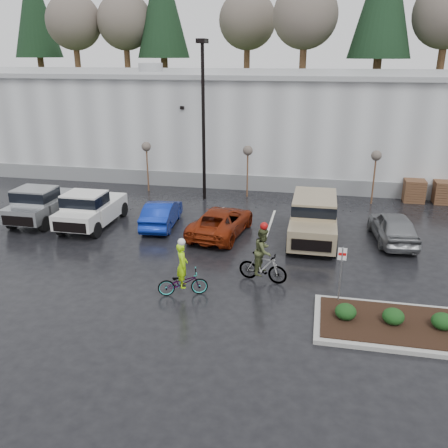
% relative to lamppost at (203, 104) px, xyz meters
% --- Properties ---
extents(ground, '(120.00, 120.00, 0.00)m').
position_rel_lamppost_xyz_m(ground, '(4.00, -12.00, -5.69)').
color(ground, black).
rests_on(ground, ground).
extents(warehouse, '(60.50, 15.50, 7.20)m').
position_rel_lamppost_xyz_m(warehouse, '(4.00, 9.99, -2.04)').
color(warehouse, '#A4A7A9').
rests_on(warehouse, ground).
extents(wooded_ridge, '(80.00, 25.00, 6.00)m').
position_rel_lamppost_xyz_m(wooded_ridge, '(4.00, 33.00, -2.69)').
color(wooded_ridge, '#293E1A').
rests_on(wooded_ridge, ground).
extents(lamppost, '(0.50, 1.00, 9.22)m').
position_rel_lamppost_xyz_m(lamppost, '(0.00, 0.00, 0.00)').
color(lamppost, black).
rests_on(lamppost, ground).
extents(sapling_west, '(0.60, 0.60, 3.20)m').
position_rel_lamppost_xyz_m(sapling_west, '(-4.00, 1.00, -2.96)').
color(sapling_west, '#4B311E').
rests_on(sapling_west, ground).
extents(sapling_mid, '(0.60, 0.60, 3.20)m').
position_rel_lamppost_xyz_m(sapling_mid, '(2.50, 1.00, -2.96)').
color(sapling_mid, '#4B311E').
rests_on(sapling_mid, ground).
extents(sapling_east, '(0.60, 0.60, 3.20)m').
position_rel_lamppost_xyz_m(sapling_east, '(10.00, 1.00, -2.96)').
color(sapling_east, '#4B311E').
rests_on(sapling_east, ground).
extents(pallet_stack_a, '(1.20, 1.20, 1.35)m').
position_rel_lamppost_xyz_m(pallet_stack_a, '(12.50, 2.00, -5.01)').
color(pallet_stack_a, '#4B311E').
rests_on(pallet_stack_a, ground).
extents(pallet_stack_b, '(1.20, 1.20, 1.35)m').
position_rel_lamppost_xyz_m(pallet_stack_b, '(14.20, 2.00, -5.01)').
color(pallet_stack_b, '#4B311E').
rests_on(pallet_stack_b, ground).
extents(curb_island, '(8.00, 3.00, 0.15)m').
position_rel_lamppost_xyz_m(curb_island, '(11.00, -13.00, -5.61)').
color(curb_island, gray).
rests_on(curb_island, ground).
extents(mulch_bed, '(7.60, 2.60, 0.04)m').
position_rel_lamppost_xyz_m(mulch_bed, '(11.00, -13.00, -5.52)').
color(mulch_bed, black).
rests_on(mulch_bed, curb_island).
extents(shrub_a, '(0.70, 0.70, 0.52)m').
position_rel_lamppost_xyz_m(shrub_a, '(8.00, -13.00, -5.27)').
color(shrub_a, black).
rests_on(shrub_a, curb_island).
extents(shrub_b, '(0.70, 0.70, 0.52)m').
position_rel_lamppost_xyz_m(shrub_b, '(9.50, -13.00, -5.27)').
color(shrub_b, black).
rests_on(shrub_b, curb_island).
extents(shrub_c, '(0.70, 0.70, 0.52)m').
position_rel_lamppost_xyz_m(shrub_c, '(11.00, -13.00, -5.27)').
color(shrub_c, black).
rests_on(shrub_c, curb_island).
extents(fire_lane_sign, '(0.30, 0.05, 2.20)m').
position_rel_lamppost_xyz_m(fire_lane_sign, '(7.80, -11.80, -4.28)').
color(fire_lane_sign, gray).
rests_on(fire_lane_sign, ground).
extents(pickup_silver, '(2.10, 5.20, 1.96)m').
position_rel_lamppost_xyz_m(pickup_silver, '(-7.40, -5.38, -4.71)').
color(pickup_silver, '#9EA2A5').
rests_on(pickup_silver, ground).
extents(pickup_white, '(2.10, 5.20, 1.96)m').
position_rel_lamppost_xyz_m(pickup_white, '(-4.48, -5.69, -4.71)').
color(pickup_white, silver).
rests_on(pickup_white, ground).
extents(car_blue, '(1.79, 4.17, 1.33)m').
position_rel_lamppost_xyz_m(car_blue, '(-0.98, -5.22, -5.02)').
color(car_blue, navy).
rests_on(car_blue, ground).
extents(car_red, '(2.83, 5.06, 1.34)m').
position_rel_lamppost_xyz_m(car_red, '(2.28, -5.80, -5.02)').
color(car_red, maroon).
rests_on(car_red, ground).
extents(suv_tan, '(2.20, 5.10, 2.06)m').
position_rel_lamppost_xyz_m(suv_tan, '(6.72, -5.72, -4.66)').
color(suv_tan, gray).
rests_on(suv_tan, ground).
extents(car_grey, '(2.19, 4.44, 1.46)m').
position_rel_lamppost_xyz_m(car_grey, '(10.44, -5.08, -4.96)').
color(car_grey, slate).
rests_on(car_grey, ground).
extents(cyclist_hivis, '(1.95, 1.20, 2.23)m').
position_rel_lamppost_xyz_m(cyclist_hivis, '(2.19, -12.20, -4.99)').
color(cyclist_hivis, '#3F3F44').
rests_on(cyclist_hivis, ground).
extents(cyclist_olive, '(1.96, 0.98, 2.45)m').
position_rel_lamppost_xyz_m(cyclist_olive, '(4.93, -10.50, -4.80)').
color(cyclist_olive, '#3F3F44').
rests_on(cyclist_olive, ground).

